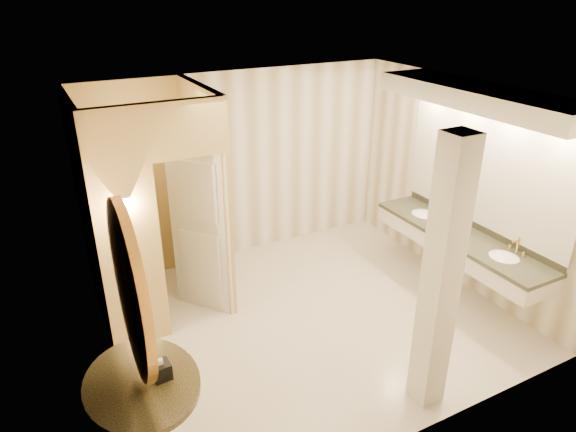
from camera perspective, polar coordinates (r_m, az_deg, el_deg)
name	(u,v)px	position (r m, az deg, el deg)	size (l,w,h in m)	color
floor	(310,317)	(6.45, 2.41, -11.14)	(4.50, 4.50, 0.00)	beige
ceiling	(314,97)	(5.34, 2.93, 13.11)	(4.50, 4.50, 0.00)	white
wall_back	(242,166)	(7.43, -5.15, 5.54)	(4.50, 0.02, 2.70)	white
wall_front	(436,309)	(4.38, 16.09, -9.87)	(4.50, 0.02, 2.70)	white
wall_left	(104,264)	(5.13, -19.75, -5.04)	(0.02, 4.00, 2.70)	white
wall_right	(460,184)	(7.09, 18.60, 3.38)	(0.02, 4.00, 2.70)	white
toilet_closet	(188,203)	(6.16, -11.10, 1.40)	(1.50, 1.55, 2.70)	#DECA74
wall_sconce	(125,204)	(5.39, -17.71, 1.25)	(0.14, 0.14, 0.42)	gold
vanity	(471,177)	(6.56, 19.70, 4.13)	(0.75, 2.71, 2.09)	beige
console_shelf	(136,331)	(4.14, -16.49, -12.19)	(1.13, 1.13, 2.01)	black
pillar	(441,280)	(4.78, 16.62, -6.81)	(0.26, 0.26, 2.70)	beige
tissue_box	(161,371)	(4.37, -13.89, -16.33)	(0.14, 0.14, 0.14)	black
toilet	(138,280)	(6.75, -16.34, -6.80)	(0.40, 0.70, 0.71)	white
soap_bottle_a	(461,230)	(6.75, 18.65, -1.53)	(0.06, 0.06, 0.13)	beige
soap_bottle_b	(446,223)	(6.91, 17.19, -0.75)	(0.09, 0.09, 0.11)	silver
soap_bottle_c	(446,222)	(6.79, 17.11, -0.61)	(0.09, 0.09, 0.24)	#C6B28C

